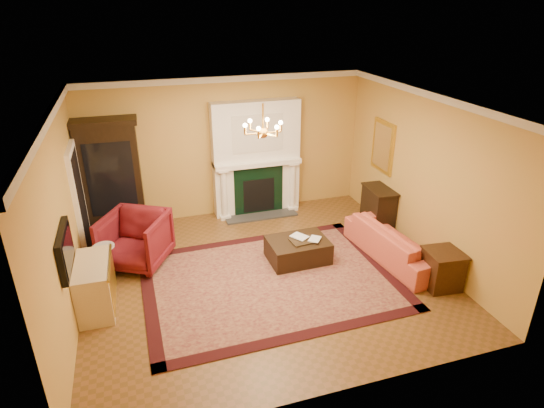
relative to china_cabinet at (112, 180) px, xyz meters
name	(u,v)px	position (x,y,z in m)	size (l,w,h in m)	color
floor	(264,275)	(2.40, -2.49, -1.14)	(6.00, 5.50, 0.02)	brown
ceiling	(263,103)	(2.40, -2.49, 1.88)	(6.00, 5.50, 0.02)	white
wall_back	(227,148)	(2.40, 0.27, 0.37)	(6.00, 0.02, 3.00)	#B99A42
wall_front	(336,293)	(2.40, -5.25, 0.37)	(6.00, 0.02, 3.00)	#B99A42
wall_left	(63,221)	(-0.61, -2.49, 0.37)	(0.02, 5.50, 3.00)	#B99A42
wall_right	(424,176)	(5.41, -2.49, 0.37)	(0.02, 5.50, 3.00)	#B99A42
fireplace	(256,161)	(3.00, 0.08, 0.07)	(1.90, 0.70, 2.50)	white
crown_molding	(247,95)	(2.40, -1.53, 1.81)	(6.00, 5.50, 0.12)	silver
doorway	(80,203)	(-0.55, -0.79, -0.08)	(0.08, 1.05, 2.10)	white
tv_panel	(65,250)	(-0.55, -3.09, 0.22)	(0.09, 0.95, 0.58)	black
gilt_mirror	(383,146)	(5.37, -1.09, 0.52)	(0.06, 0.76, 1.05)	gold
chandelier	(263,129)	(2.40, -2.49, 1.48)	(0.63, 0.55, 0.53)	gold
oriental_rug	(270,280)	(2.44, -2.69, -1.12)	(4.21, 3.16, 0.02)	#480F1A
china_cabinet	(112,180)	(0.00, 0.00, 0.00)	(1.13, 0.51, 2.26)	black
wingback_armchair	(135,238)	(0.32, -1.43, -0.60)	(1.04, 0.97, 1.07)	maroon
pedestal_table	(106,260)	(-0.19, -1.77, -0.76)	(0.36, 0.36, 0.64)	black
commode	(95,286)	(-0.33, -2.58, -0.73)	(0.50, 1.07, 0.80)	beige
coral_sofa	(396,237)	(4.88, -2.66, -0.70)	(2.19, 0.64, 0.85)	#CF6641
end_table	(442,270)	(5.12, -3.70, -0.82)	(0.54, 0.54, 0.63)	#33200E
console_table	(378,209)	(5.18, -1.46, -0.70)	(0.44, 0.76, 0.85)	black
leather_ottoman	(298,250)	(3.13, -2.20, -0.91)	(1.07, 0.78, 0.40)	black
ottoman_tray	(302,241)	(3.19, -2.26, -0.70)	(0.43, 0.33, 0.03)	black
book_a	(296,232)	(3.08, -2.22, -0.54)	(0.22, 0.03, 0.30)	gray
book_b	(310,232)	(3.33, -2.26, -0.56)	(0.19, 0.02, 0.26)	gray
topiary_left	(221,154)	(2.21, 0.04, 0.33)	(0.15, 0.15, 0.41)	tan
topiary_right	(288,146)	(3.70, 0.04, 0.36)	(0.17, 0.17, 0.47)	tan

